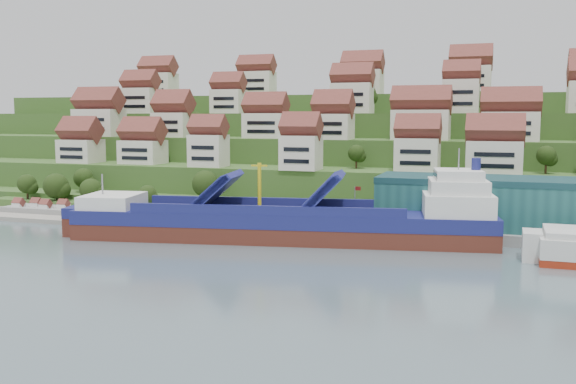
% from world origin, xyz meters
% --- Properties ---
extents(ground, '(300.00, 300.00, 0.00)m').
position_xyz_m(ground, '(0.00, 0.00, 0.00)').
color(ground, slate).
rests_on(ground, ground).
extents(quay, '(180.00, 14.00, 2.20)m').
position_xyz_m(quay, '(20.00, 15.00, 1.10)').
color(quay, gray).
rests_on(quay, ground).
extents(pebble_beach, '(45.00, 20.00, 1.00)m').
position_xyz_m(pebble_beach, '(-58.00, 12.00, 0.50)').
color(pebble_beach, gray).
rests_on(pebble_beach, ground).
extents(hillside, '(260.00, 128.00, 31.00)m').
position_xyz_m(hillside, '(0.00, 103.55, 10.66)').
color(hillside, '#2D4C1E').
rests_on(hillside, ground).
extents(hillside_village, '(155.52, 63.22, 28.27)m').
position_xyz_m(hillside_village, '(0.17, 60.95, 24.27)').
color(hillside_village, silver).
rests_on(hillside_village, ground).
extents(hillside_trees, '(131.30, 62.95, 30.85)m').
position_xyz_m(hillside_trees, '(-23.40, 43.80, 16.27)').
color(hillside_trees, '#253D14').
rests_on(hillside_trees, ground).
extents(warehouse, '(60.00, 15.00, 10.00)m').
position_xyz_m(warehouse, '(52.00, 17.00, 7.20)').
color(warehouse, '#225C5C').
rests_on(warehouse, quay).
extents(flagpole, '(1.28, 0.16, 8.00)m').
position_xyz_m(flagpole, '(18.11, 10.00, 6.88)').
color(flagpole, gray).
rests_on(flagpole, quay).
extents(beach_huts, '(14.40, 3.70, 2.20)m').
position_xyz_m(beach_huts, '(-60.00, 10.75, 2.10)').
color(beach_huts, white).
rests_on(beach_huts, pebble_beach).
extents(cargo_ship, '(82.91, 26.91, 18.23)m').
position_xyz_m(cargo_ship, '(7.52, 1.38, 3.43)').
color(cargo_ship, '#55241A').
rests_on(cargo_ship, ground).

